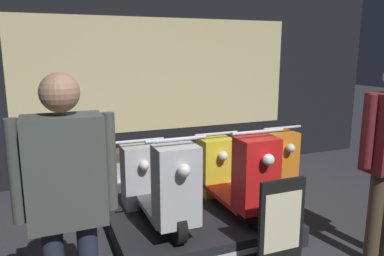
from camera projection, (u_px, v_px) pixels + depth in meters
The scene contains 9 objects.
shop_wall_back at pixel (160, 72), 5.74m from camera, with size 7.83×0.09×3.20m.
display_platform at pixel (194, 219), 4.10m from camera, with size 1.81×1.59×0.21m.
scooter_display_left at pixel (160, 184), 3.79m from camera, with size 0.55×1.58×0.98m.
scooter_display_right at pixel (231, 175), 4.09m from camera, with size 0.55×1.58×0.98m.
scooter_backrow_0 at pixel (130, 177), 4.63m from camera, with size 0.55×1.58×0.98m.
scooter_backrow_1 at pixel (199, 169), 4.97m from camera, with size 0.55×1.58×0.98m.
scooter_backrow_2 at pixel (259, 161), 5.31m from camera, with size 0.55×1.58×0.98m.
person_left_browsing at pixel (66, 190), 2.29m from camera, with size 0.62×0.26×1.80m.
price_sign_board at pixel (281, 228), 3.17m from camera, with size 0.43×0.04×0.87m.
Camera 1 is at (-1.71, -2.01, 1.92)m, focal length 35.00 mm.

